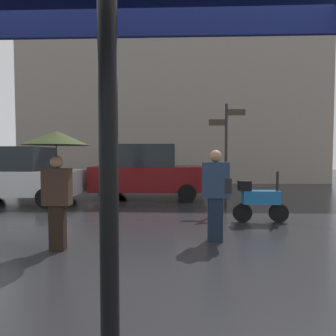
% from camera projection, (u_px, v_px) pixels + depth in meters
% --- Properties ---
extents(pedestrian_with_umbrella, '(1.09, 1.09, 2.04)m').
position_uv_depth(pedestrian_with_umbrella, '(56.00, 153.00, 4.76)').
color(pedestrian_with_umbrella, black).
rests_on(pedestrian_with_umbrella, ground).
extents(pedestrian_with_bag, '(0.53, 0.24, 1.72)m').
position_uv_depth(pedestrian_with_bag, '(216.00, 190.00, 5.30)').
color(pedestrian_with_bag, black).
rests_on(pedestrian_with_bag, ground).
extents(parked_scooter, '(1.33, 0.32, 1.23)m').
position_uv_depth(parked_scooter, '(259.00, 200.00, 6.80)').
color(parked_scooter, black).
rests_on(parked_scooter, ground).
extents(parked_car_left, '(4.19, 2.03, 2.02)m').
position_uv_depth(parked_car_left, '(148.00, 172.00, 10.57)').
color(parked_car_left, '#590C0F').
rests_on(parked_car_left, ground).
extents(parked_car_right, '(4.21, 1.99, 1.90)m').
position_uv_depth(parked_car_right, '(16.00, 175.00, 9.59)').
color(parked_car_right, silver).
rests_on(parked_car_right, ground).
extents(street_signpost, '(1.08, 0.08, 3.15)m').
position_uv_depth(street_signpost, '(226.00, 146.00, 8.44)').
color(street_signpost, black).
rests_on(street_signpost, ground).
extents(building_block, '(18.03, 2.61, 12.93)m').
position_uv_depth(building_block, '(172.00, 75.00, 17.10)').
color(building_block, gray).
rests_on(building_block, ground).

